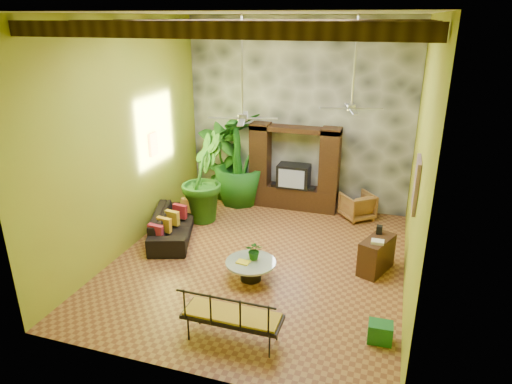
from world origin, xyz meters
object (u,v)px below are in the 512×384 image
(green_bin, at_px, (380,332))
(entertainment_center, at_px, (294,174))
(ceiling_fan_front, at_px, (243,106))
(wicker_armchair, at_px, (357,206))
(coffee_table, at_px, (251,268))
(tall_plant_b, at_px, (202,177))
(sofa, at_px, (173,225))
(tall_plant_a, at_px, (221,161))
(tall_plant_c, at_px, (239,159))
(iron_bench, at_px, (231,315))
(side_console, at_px, (376,255))
(ceiling_fan_back, at_px, (352,98))

(green_bin, bearing_deg, entertainment_center, 117.77)
(entertainment_center, xyz_separation_m, ceiling_fan_front, (-0.20, -3.54, 2.44))
(wicker_armchair, xyz_separation_m, coffee_table, (-1.70, -3.67, -0.09))
(tall_plant_b, relative_size, coffee_table, 2.25)
(sofa, height_order, tall_plant_a, tall_plant_a)
(coffee_table, bearing_deg, tall_plant_c, 112.83)
(tall_plant_b, height_order, iron_bench, tall_plant_b)
(entertainment_center, height_order, iron_bench, entertainment_center)
(tall_plant_a, height_order, side_console, tall_plant_a)
(entertainment_center, relative_size, sofa, 1.09)
(ceiling_fan_back, xyz_separation_m, tall_plant_a, (-3.72, 1.95, -2.27))
(tall_plant_b, height_order, green_bin, tall_plant_b)
(side_console, bearing_deg, tall_plant_b, -174.71)
(coffee_table, relative_size, side_console, 1.10)
(tall_plant_b, relative_size, iron_bench, 1.41)
(tall_plant_a, distance_m, tall_plant_c, 0.63)
(ceiling_fan_front, relative_size, green_bin, 4.79)
(ceiling_fan_front, xyz_separation_m, ceiling_fan_back, (1.80, 1.60, 0.00))
(ceiling_fan_back, relative_size, wicker_armchair, 2.46)
(ceiling_fan_front, bearing_deg, side_console, 16.01)
(side_console, bearing_deg, tall_plant_c, 167.92)
(sofa, height_order, tall_plant_c, tall_plant_c)
(ceiling_fan_front, height_order, iron_bench, ceiling_fan_front)
(ceiling_fan_front, distance_m, ceiling_fan_back, 2.41)
(wicker_armchair, distance_m, coffee_table, 4.05)
(tall_plant_a, relative_size, tall_plant_c, 0.88)
(coffee_table, bearing_deg, ceiling_fan_front, 126.79)
(tall_plant_c, xyz_separation_m, side_console, (3.94, -2.66, -0.92))
(entertainment_center, height_order, tall_plant_b, entertainment_center)
(coffee_table, bearing_deg, ceiling_fan_back, 51.76)
(ceiling_fan_front, distance_m, tall_plant_b, 3.59)
(tall_plant_b, relative_size, green_bin, 5.85)
(tall_plant_b, distance_m, coffee_table, 3.33)
(ceiling_fan_front, height_order, tall_plant_a, ceiling_fan_front)
(sofa, bearing_deg, tall_plant_a, -23.04)
(entertainment_center, height_order, ceiling_fan_back, ceiling_fan_back)
(entertainment_center, distance_m, iron_bench, 5.84)
(ceiling_fan_back, height_order, side_console, ceiling_fan_back)
(ceiling_fan_front, xyz_separation_m, green_bin, (2.85, -1.50, -3.23))
(ceiling_fan_front, relative_size, side_console, 2.03)
(wicker_armchair, distance_m, tall_plant_b, 4.07)
(side_console, bearing_deg, green_bin, -62.20)
(green_bin, bearing_deg, tall_plant_c, 130.35)
(ceiling_fan_front, bearing_deg, sofa, 157.46)
(ceiling_fan_back, height_order, tall_plant_b, ceiling_fan_back)
(wicker_armchair, relative_size, iron_bench, 0.47)
(sofa, bearing_deg, coffee_table, -136.48)
(tall_plant_a, height_order, iron_bench, tall_plant_a)
(tall_plant_c, xyz_separation_m, coffee_table, (1.59, -3.77, -1.03))
(wicker_armchair, relative_size, side_console, 0.83)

